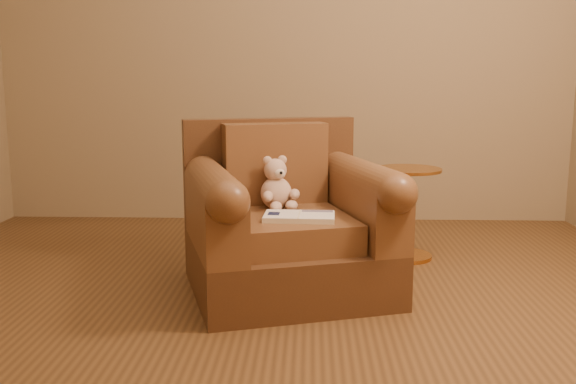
{
  "coord_description": "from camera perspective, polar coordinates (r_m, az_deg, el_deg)",
  "views": [
    {
      "loc": [
        0.18,
        -2.53,
        1.02
      ],
      "look_at": [
        0.08,
        0.38,
        0.49
      ],
      "focal_mm": 40.0,
      "sensor_mm": 36.0,
      "label": 1
    }
  ],
  "objects": [
    {
      "name": "floor",
      "position": [
        2.73,
        -1.92,
        -11.59
      ],
      "size": [
        4.0,
        4.0,
        0.0
      ],
      "primitive_type": "plane",
      "color": "brown",
      "rests_on": "ground"
    },
    {
      "name": "armchair",
      "position": [
        3.07,
        -0.16,
        -3.03
      ],
      "size": [
        1.1,
        1.07,
        0.8
      ],
      "rotation": [
        0.0,
        0.0,
        0.29
      ],
      "color": "#4E301A",
      "rests_on": "floor"
    },
    {
      "name": "teddy_bear",
      "position": [
        3.1,
        -0.97,
        0.32
      ],
      "size": [
        0.19,
        0.22,
        0.26
      ],
      "rotation": [
        0.0,
        0.0,
        0.45
      ],
      "color": "#D0AA91",
      "rests_on": "armchair"
    },
    {
      "name": "guidebook",
      "position": [
        2.88,
        1.01,
        -2.21
      ],
      "size": [
        0.32,
        0.2,
        0.03
      ],
      "rotation": [
        0.0,
        0.0,
        -0.04
      ],
      "color": "beige",
      "rests_on": "armchair"
    },
    {
      "name": "side_table",
      "position": [
        3.66,
        10.53,
        -1.59
      ],
      "size": [
        0.37,
        0.37,
        0.51
      ],
      "color": "#C78036",
      "rests_on": "floor"
    }
  ]
}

